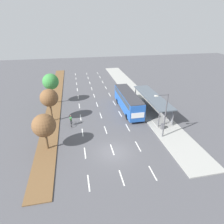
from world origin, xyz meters
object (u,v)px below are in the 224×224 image
at_px(bus_shelter, 153,102).
at_px(median_tree_nearest, 44,126).
at_px(cyclist, 71,121).
at_px(median_tree_second, 49,98).
at_px(bus, 128,100).
at_px(trash_bin, 162,126).
at_px(streetlight, 164,113).
at_px(median_tree_third, 51,82).

relative_size(bus_shelter, median_tree_nearest, 2.55).
relative_size(bus_shelter, cyclist, 6.79).
height_order(bus_shelter, cyclist, bus_shelter).
xyz_separation_m(bus_shelter, cyclist, (-14.63, -2.23, -1.08)).
xyz_separation_m(median_tree_nearest, median_tree_second, (0.00, 7.71, 0.64)).
height_order(bus, trash_bin, bus).
bearing_deg(streetlight, bus_shelter, 75.79).
distance_m(cyclist, streetlight, 14.27).
bearing_deg(bus_shelter, median_tree_third, 157.39).
distance_m(bus, median_tree_second, 13.64).
height_order(median_tree_nearest, median_tree_third, median_tree_third).
bearing_deg(trash_bin, streetlight, -117.93).
distance_m(cyclist, median_tree_second, 4.94).
xyz_separation_m(bus_shelter, median_tree_third, (-18.01, 7.50, 2.64)).
distance_m(median_tree_third, streetlight, 22.45).
height_order(cyclist, trash_bin, cyclist).
xyz_separation_m(median_tree_nearest, trash_bin, (16.57, 1.52, -2.92)).
relative_size(median_tree_nearest, trash_bin, 5.70).
xyz_separation_m(streetlight, trash_bin, (1.03, 1.95, -3.31)).
bearing_deg(cyclist, streetlight, -26.03).
distance_m(bus, cyclist, 11.07).
height_order(bus_shelter, streetlight, streetlight).
bearing_deg(bus, median_tree_nearest, -144.87).
bearing_deg(streetlight, median_tree_second, 152.39).
relative_size(bus, median_tree_nearest, 2.33).
bearing_deg(bus, streetlight, -77.56).
bearing_deg(cyclist, trash_bin, -17.10).
xyz_separation_m(bus, median_tree_nearest, (-13.37, -9.41, 1.43)).
distance_m(bus_shelter, median_tree_third, 19.68).
distance_m(median_tree_third, trash_bin, 22.25).
bearing_deg(trash_bin, median_tree_second, 159.54).
xyz_separation_m(cyclist, trash_bin, (13.55, -4.17, -0.22)).
xyz_separation_m(bus, median_tree_second, (-13.37, -1.70, 2.07)).
bearing_deg(bus_shelter, bus, 160.76).
bearing_deg(median_tree_nearest, bus_shelter, 24.15).
xyz_separation_m(median_tree_nearest, streetlight, (15.54, -0.42, 0.39)).
xyz_separation_m(bus, cyclist, (-10.35, -3.72, -1.28)).
height_order(median_tree_nearest, streetlight, streetlight).
bearing_deg(median_tree_second, median_tree_nearest, -90.01).
bearing_deg(bus_shelter, median_tree_nearest, -155.85).
xyz_separation_m(bus_shelter, bus, (-4.28, 1.49, 0.20)).
xyz_separation_m(bus, streetlight, (2.17, -9.83, 1.82)).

